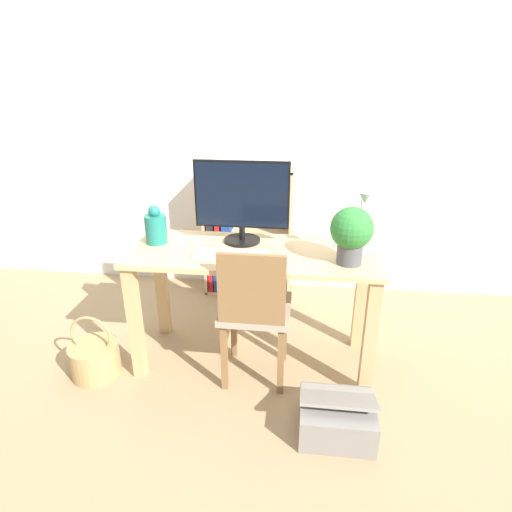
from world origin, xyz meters
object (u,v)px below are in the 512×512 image
desk_lamp (362,217)px  bookshelf (235,244)px  monitor (242,199)px  vase (156,227)px  potted_plant (351,232)px  basket (95,358)px  keyboard (230,254)px  chair (254,309)px  storage_box (337,417)px

desk_lamp → bookshelf: bearing=132.4°
monitor → vase: monitor is taller
monitor → potted_plant: (0.62, -0.26, -0.09)m
desk_lamp → potted_plant: desk_lamp is taller
vase → basket: size_ratio=0.58×
monitor → potted_plant: monitor is taller
keyboard → chair: bearing=-36.5°
vase → basket: (-0.35, -0.32, -0.75)m
vase → basket: bearing=-137.4°
monitor → vase: size_ratio=2.41×
bookshelf → basket: size_ratio=2.60×
desk_lamp → storage_box: (-0.10, -0.56, -0.89)m
potted_plant → desk_lamp: bearing=59.5°
basket → potted_plant: bearing=5.7°
storage_box → vase: bearing=150.4°
monitor → basket: monitor is taller
monitor → keyboard: size_ratio=1.38×
potted_plant → bookshelf: size_ratio=0.30×
basket → desk_lamp: bearing=9.3°
potted_plant → chair: (-0.51, -0.09, -0.45)m
bookshelf → basket: bearing=-119.0°
keyboard → bookshelf: 1.10m
desk_lamp → storage_box: size_ratio=0.99×
vase → potted_plant: 1.15m
keyboard → desk_lamp: bearing=5.9°
vase → desk_lamp: size_ratio=0.62×
potted_plant → basket: (-1.48, -0.15, -0.83)m
chair → storage_box: bearing=-28.1°
bookshelf → storage_box: (0.78, -1.52, -0.32)m
basket → keyboard: bearing=12.3°
monitor → potted_plant: bearing=-22.3°
basket → storage_box: 1.48m
vase → desk_lamp: bearing=-3.1°
desk_lamp → bookshelf: size_ratio=0.36×
chair → basket: size_ratio=2.16×
potted_plant → storage_box: 0.96m
potted_plant → storage_box: (-0.04, -0.45, -0.84)m
chair → monitor: bearing=119.0°
bookshelf → monitor: bearing=-76.9°
potted_plant → basket: potted_plant is taller
potted_plant → keyboard: bearing=177.4°
vase → storage_box: size_ratio=0.61×
bookshelf → basket: 1.42m
keyboard → potted_plant: 0.69m
monitor → desk_lamp: bearing=-12.4°
potted_plant → basket: size_ratio=0.78×
vase → desk_lamp: (1.20, -0.06, 0.13)m
monitor → potted_plant: size_ratio=1.80×
vase → bookshelf: bearing=70.0°
desk_lamp → potted_plant: size_ratio=1.21×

